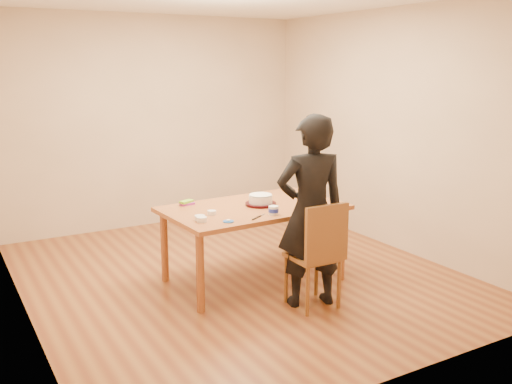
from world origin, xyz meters
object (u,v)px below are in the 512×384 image
cake_plate (261,204)px  dining_table (253,208)px  person (311,212)px  cake (261,199)px  dining_chair (313,256)px

cake_plate → dining_table: bearing=-179.6°
person → cake: bearing=-70.6°
person → dining_chair: bearing=104.0°
dining_chair → cake: (-0.07, 0.78, 0.36)m
dining_table → person: (0.15, -0.73, 0.11)m
dining_chair → cake_plate: 0.84m
cake → cake_plate: bearing=0.0°
cake_plate → person: 0.74m
cake_plate → dining_chair: bearing=-84.9°
dining_table → person: person is taller
cake_plate → person: (0.07, -0.73, 0.08)m
dining_table → cake: 0.11m
dining_table → cake_plate: cake_plate is taller
dining_chair → cake_plate: cake_plate is taller
dining_table → person: 0.75m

